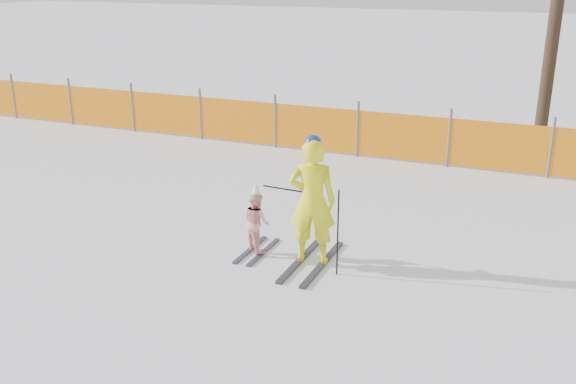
# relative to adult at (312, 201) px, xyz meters

# --- Properties ---
(ground) EXTENTS (120.00, 120.00, 0.00)m
(ground) POSITION_rel_adult_xyz_m (-0.40, -0.42, -0.94)
(ground) COLOR white
(ground) RESTS_ON ground
(adult) EXTENTS (0.74, 1.59, 1.89)m
(adult) POSITION_rel_adult_xyz_m (0.00, 0.00, 0.00)
(adult) COLOR black
(adult) RESTS_ON ground
(child) EXTENTS (0.56, 1.04, 1.09)m
(child) POSITION_rel_adult_xyz_m (-0.89, 0.05, -0.45)
(child) COLOR black
(child) RESTS_ON ground
(ski_poles) EXTENTS (1.23, 0.26, 1.24)m
(ski_poles) POSITION_rel_adult_xyz_m (0.15, -0.12, -0.17)
(ski_poles) COLOR black
(ski_poles) RESTS_ON ground
(safety_fence) EXTENTS (16.83, 0.06, 1.25)m
(safety_fence) POSITION_rel_adult_xyz_m (-4.68, 5.55, -0.39)
(safety_fence) COLOR #595960
(safety_fence) RESTS_ON ground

